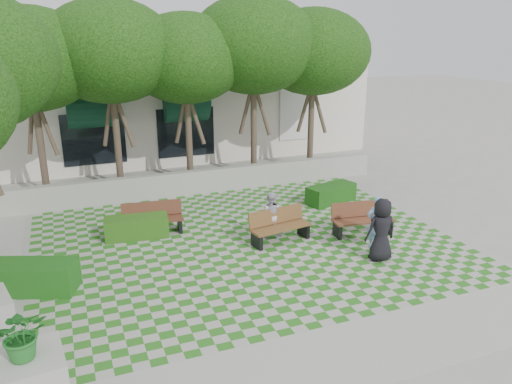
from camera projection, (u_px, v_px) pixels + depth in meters
name	position (u px, v px, depth m)	size (l,w,h in m)	color
ground	(259.00, 257.00, 13.92)	(90.00, 90.00, 0.00)	gray
lawn	(247.00, 243.00, 14.80)	(12.00, 12.00, 0.00)	#2B721E
sidewalk_south	(348.00, 354.00, 9.77)	(16.00, 2.00, 0.01)	#9E9B93
retaining_wall	(199.00, 182.00, 19.26)	(15.00, 0.36, 0.90)	#9E9B93
bench_east	(362.00, 219.00, 15.38)	(1.96, 0.87, 0.99)	#58301E
bench_mid	(279.00, 226.00, 14.84)	(1.95, 0.92, 0.98)	brown
bench_west	(153.00, 219.00, 15.44)	(1.90, 0.79, 0.97)	#4F281B
hedge_east	(331.00, 194.00, 18.22)	(1.88, 0.75, 0.66)	#164612
hedge_midleft	(137.00, 227.00, 15.18)	(1.88, 0.75, 0.66)	#245015
hedge_west	(31.00, 277.00, 12.02)	(2.11, 0.85, 0.74)	#174E14
planter_front	(29.00, 373.00, 8.01)	(1.22, 1.22, 1.97)	#9E9B93
person_blue	(376.00, 223.00, 14.28)	(0.57, 0.38, 1.57)	#79A6DD
person_dark	(381.00, 230.00, 13.51)	(0.86, 0.56, 1.76)	black
person_white	(270.00, 215.00, 15.04)	(0.70, 0.55, 1.45)	silver
tree_row	(143.00, 56.00, 16.92)	(17.70, 13.40, 7.41)	#47382B
building	(175.00, 100.00, 25.91)	(18.00, 8.92, 5.15)	silver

